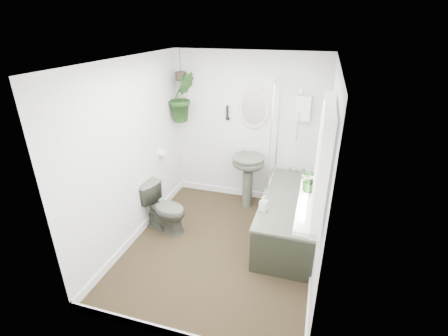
# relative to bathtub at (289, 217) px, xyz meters

# --- Properties ---
(floor) EXTENTS (2.30, 2.80, 0.02)m
(floor) POSITION_rel_bathtub_xyz_m (-0.80, -0.50, -0.30)
(floor) COLOR black
(floor) RESTS_ON ground
(ceiling) EXTENTS (2.30, 2.80, 0.02)m
(ceiling) POSITION_rel_bathtub_xyz_m (-0.80, -0.50, 2.02)
(ceiling) COLOR white
(ceiling) RESTS_ON ground
(wall_back) EXTENTS (2.30, 0.02, 2.30)m
(wall_back) POSITION_rel_bathtub_xyz_m (-0.80, 0.91, 0.86)
(wall_back) COLOR white
(wall_back) RESTS_ON ground
(wall_front) EXTENTS (2.30, 0.02, 2.30)m
(wall_front) POSITION_rel_bathtub_xyz_m (-0.80, -1.91, 0.86)
(wall_front) COLOR white
(wall_front) RESTS_ON ground
(wall_left) EXTENTS (0.02, 2.80, 2.30)m
(wall_left) POSITION_rel_bathtub_xyz_m (-1.96, -0.50, 0.86)
(wall_left) COLOR white
(wall_left) RESTS_ON ground
(wall_right) EXTENTS (0.02, 2.80, 2.30)m
(wall_right) POSITION_rel_bathtub_xyz_m (0.36, -0.50, 0.86)
(wall_right) COLOR white
(wall_right) RESTS_ON ground
(skirting) EXTENTS (2.30, 2.80, 0.10)m
(skirting) POSITION_rel_bathtub_xyz_m (-0.80, -0.50, -0.24)
(skirting) COLOR white
(skirting) RESTS_ON floor
(bathtub) EXTENTS (0.72, 1.72, 0.58)m
(bathtub) POSITION_rel_bathtub_xyz_m (0.00, 0.00, 0.00)
(bathtub) COLOR #494C40
(bathtub) RESTS_ON floor
(bath_screen) EXTENTS (0.04, 0.72, 1.40)m
(bath_screen) POSITION_rel_bathtub_xyz_m (-0.33, 0.49, 0.99)
(bath_screen) COLOR silver
(bath_screen) RESTS_ON bathtub
(shower_box) EXTENTS (0.20, 0.10, 0.35)m
(shower_box) POSITION_rel_bathtub_xyz_m (0.00, 0.84, 1.26)
(shower_box) COLOR white
(shower_box) RESTS_ON wall_back
(oval_mirror) EXTENTS (0.46, 0.03, 0.62)m
(oval_mirror) POSITION_rel_bathtub_xyz_m (-0.71, 0.87, 1.21)
(oval_mirror) COLOR beige
(oval_mirror) RESTS_ON wall_back
(wall_sconce) EXTENTS (0.04, 0.04, 0.22)m
(wall_sconce) POSITION_rel_bathtub_xyz_m (-1.11, 0.86, 1.11)
(wall_sconce) COLOR black
(wall_sconce) RESTS_ON wall_back
(toilet_roll_holder) EXTENTS (0.11, 0.11, 0.11)m
(toilet_roll_holder) POSITION_rel_bathtub_xyz_m (-1.90, 0.20, 0.61)
(toilet_roll_holder) COLOR white
(toilet_roll_holder) RESTS_ON wall_left
(window_recess) EXTENTS (0.08, 1.00, 0.90)m
(window_recess) POSITION_rel_bathtub_xyz_m (0.29, -1.20, 1.36)
(window_recess) COLOR white
(window_recess) RESTS_ON wall_right
(window_sill) EXTENTS (0.18, 1.00, 0.04)m
(window_sill) POSITION_rel_bathtub_xyz_m (0.22, -1.20, 0.94)
(window_sill) COLOR white
(window_sill) RESTS_ON wall_right
(window_blinds) EXTENTS (0.01, 0.86, 0.76)m
(window_blinds) POSITION_rel_bathtub_xyz_m (0.24, -1.20, 1.36)
(window_blinds) COLOR white
(window_blinds) RESTS_ON wall_right
(toilet) EXTENTS (0.73, 0.53, 0.66)m
(toilet) POSITION_rel_bathtub_xyz_m (-1.65, -0.34, 0.04)
(toilet) COLOR #494C40
(toilet) RESTS_ON floor
(pedestal_sink) EXTENTS (0.51, 0.45, 0.83)m
(pedestal_sink) POSITION_rel_bathtub_xyz_m (-0.71, 0.61, 0.13)
(pedestal_sink) COLOR #494C40
(pedestal_sink) RESTS_ON floor
(sill_plant) EXTENTS (0.25, 0.23, 0.22)m
(sill_plant) POSITION_rel_bathtub_xyz_m (0.21, -1.03, 1.07)
(sill_plant) COLOR black
(sill_plant) RESTS_ON window_sill
(hanging_plant) EXTENTS (0.52, 0.51, 0.73)m
(hanging_plant) POSITION_rel_bathtub_xyz_m (-1.77, 0.71, 1.33)
(hanging_plant) COLOR black
(hanging_plant) RESTS_ON ceiling
(soap_bottle) EXTENTS (0.11, 0.11, 0.19)m
(soap_bottle) POSITION_rel_bathtub_xyz_m (-0.29, -0.40, 0.38)
(soap_bottle) COLOR #33302F
(soap_bottle) RESTS_ON bathtub
(hanging_pot) EXTENTS (0.16, 0.16, 0.12)m
(hanging_pot) POSITION_rel_bathtub_xyz_m (-1.77, 0.71, 1.64)
(hanging_pot) COLOR #2E261D
(hanging_pot) RESTS_ON ceiling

